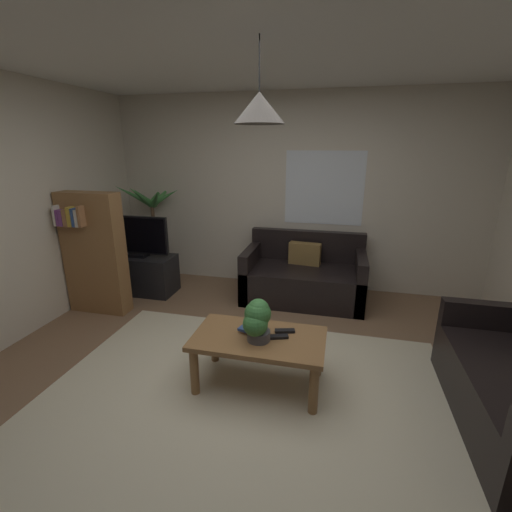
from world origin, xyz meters
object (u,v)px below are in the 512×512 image
object	(u,v)px
book_on_table_0	(251,331)
remote_on_table_1	(285,331)
coffee_table	(259,345)
tv_stand	(141,274)
bookshelf_corner	(94,252)
potted_plant_on_table	(257,318)
potted_palm_corner	(154,232)
book_on_table_1	(249,329)
pendant_lamp	(259,108)
tv	(137,236)
couch_under_window	(304,278)
remote_on_table_0	(278,337)

from	to	relation	value
book_on_table_0	remote_on_table_1	world-z (taller)	remote_on_table_1
coffee_table	tv_stand	size ratio (longest dim) A/B	1.16
coffee_table	bookshelf_corner	size ratio (longest dim) A/B	0.74
potted_plant_on_table	potted_palm_corner	world-z (taller)	potted_palm_corner
book_on_table_0	book_on_table_1	bearing A→B (deg)	-153.80
tv_stand	book_on_table_0	bearing A→B (deg)	-38.14
book_on_table_0	pendant_lamp	size ratio (longest dim) A/B	0.28
potted_palm_corner	tv_stand	bearing A→B (deg)	-82.60
potted_plant_on_table	tv	world-z (taller)	tv
book_on_table_0	tv_stand	distance (m)	2.40
coffee_table	tv	distance (m)	2.50
couch_under_window	potted_plant_on_table	distance (m)	1.89
couch_under_window	tv	distance (m)	2.20
remote_on_table_0	pendant_lamp	distance (m)	1.67
book_on_table_0	pendant_lamp	xyz separation A→B (m)	(0.08, -0.05, 1.67)
coffee_table	bookshelf_corner	xyz separation A→B (m)	(-2.14, 0.90, 0.35)
tv_stand	couch_under_window	bearing A→B (deg)	7.42
remote_on_table_0	couch_under_window	bearing A→B (deg)	159.74
bookshelf_corner	potted_palm_corner	bearing A→B (deg)	84.40
potted_plant_on_table	potted_palm_corner	distance (m)	2.93
potted_plant_on_table	remote_on_table_0	bearing A→B (deg)	20.82
remote_on_table_0	tv_stand	size ratio (longest dim) A/B	0.18
coffee_table	tv	xyz separation A→B (m)	(-1.96, 1.50, 0.41)
couch_under_window	remote_on_table_1	world-z (taller)	couch_under_window
remote_on_table_1	pendant_lamp	size ratio (longest dim) A/B	0.31
book_on_table_0	tv	distance (m)	2.40
remote_on_table_0	potted_palm_corner	bearing A→B (deg)	-153.09
bookshelf_corner	pendant_lamp	size ratio (longest dim) A/B	2.68
book_on_table_0	bookshelf_corner	distance (m)	2.25
potted_plant_on_table	coffee_table	bearing A→B (deg)	88.18
coffee_table	tv	bearing A→B (deg)	142.48
potted_palm_corner	pendant_lamp	size ratio (longest dim) A/B	2.71
book_on_table_0	potted_palm_corner	world-z (taller)	potted_palm_corner
potted_palm_corner	pendant_lamp	xyz separation A→B (m)	(2.03, -2.07, 1.43)
book_on_table_1	potted_plant_on_table	xyz separation A→B (m)	(0.09, -0.09, 0.15)
coffee_table	remote_on_table_0	bearing A→B (deg)	4.51
pendant_lamp	remote_on_table_1	bearing A→B (deg)	31.22
coffee_table	book_on_table_0	world-z (taller)	book_on_table_0
book_on_table_1	pendant_lamp	world-z (taller)	pendant_lamp
coffee_table	bookshelf_corner	distance (m)	2.35
book_on_table_0	potted_plant_on_table	bearing A→B (deg)	-51.38
couch_under_window	remote_on_table_0	bearing A→B (deg)	-90.50
remote_on_table_0	bookshelf_corner	xyz separation A→B (m)	(-2.30, 0.89, 0.27)
remote_on_table_0	potted_plant_on_table	world-z (taller)	potted_plant_on_table
book_on_table_1	remote_on_table_0	world-z (taller)	book_on_table_1
remote_on_table_0	tv_stand	xyz separation A→B (m)	(-2.11, 1.51, -0.20)
tv_stand	bookshelf_corner	xyz separation A→B (m)	(-0.19, -0.62, 0.47)
potted_plant_on_table	tv_stand	world-z (taller)	potted_plant_on_table
book_on_table_1	tv_stand	size ratio (longest dim) A/B	0.17
tv_stand	bookshelf_corner	bearing A→B (deg)	-106.61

